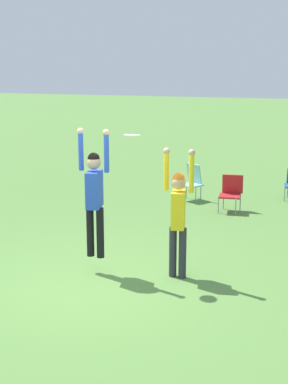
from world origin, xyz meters
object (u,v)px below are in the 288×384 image
at_px(person_defending, 178,211).
at_px(camping_chair_1, 192,180).
at_px(person_jumping, 94,191).
at_px(frisbee, 132,135).
at_px(camping_chair_3, 231,191).

relative_size(person_defending, camping_chair_1, 2.26).
relative_size(person_jumping, person_defending, 1.00).
bearing_deg(person_jumping, camping_chair_1, -13.53).
distance_m(person_jumping, person_defending, 1.35).
relative_size(person_jumping, frisbee, 8.18).
bearing_deg(person_jumping, frisbee, -97.74).
bearing_deg(person_jumping, camping_chair_3, -27.34).
relative_size(person_defending, camping_chair_3, 2.43).
height_order(camping_chair_1, camping_chair_3, camping_chair_1).
height_order(frisbee, camping_chair_1, frisbee).
distance_m(frisbee, camping_chair_3, 4.99).
xyz_separation_m(person_jumping, camping_chair_3, (0.91, 4.75, -0.88)).
xyz_separation_m(person_jumping, camping_chair_1, (-0.28, 5.43, -0.84)).
bearing_deg(camping_chair_3, person_defending, 82.37).
relative_size(person_defending, frisbee, 8.17).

